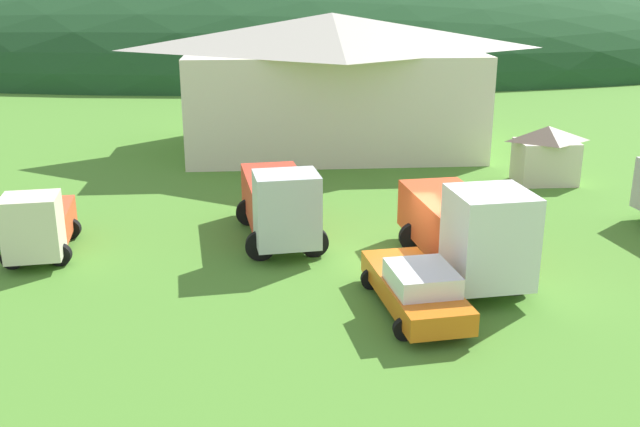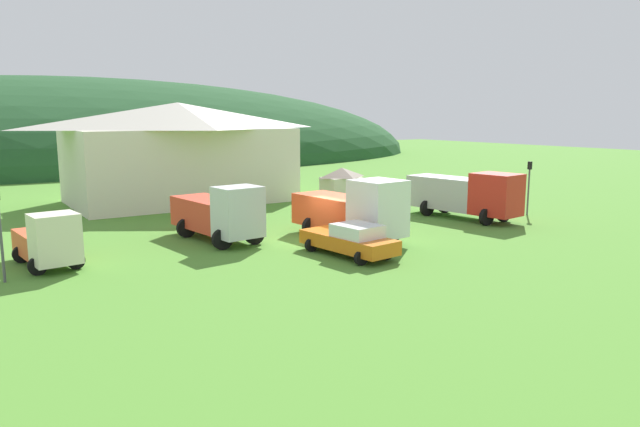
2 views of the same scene
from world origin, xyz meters
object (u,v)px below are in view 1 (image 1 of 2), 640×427
at_px(light_truck_cream, 39,224).
at_px(service_pickup_orange, 416,287).
at_px(play_shed_cream, 546,154).
at_px(tow_truck_silver, 279,202).
at_px(heavy_rig_white, 467,227).
at_px(traffic_cone_near_pickup, 456,235).
at_px(depot_building, 332,80).

bearing_deg(light_truck_cream, service_pickup_orange, 59.45).
xyz_separation_m(play_shed_cream, tow_truck_silver, (-13.46, -7.36, 0.09)).
distance_m(heavy_rig_white, traffic_cone_near_pickup, 4.41).
relative_size(depot_building, tow_truck_silver, 2.60).
bearing_deg(tow_truck_silver, heavy_rig_white, 51.38).
distance_m(service_pickup_orange, traffic_cone_near_pickup, 7.52).
xyz_separation_m(depot_building, light_truck_cream, (-12.38, -16.96, -2.82)).
bearing_deg(tow_truck_silver, depot_building, 160.99).
bearing_deg(light_truck_cream, depot_building, 137.36).
distance_m(light_truck_cream, traffic_cone_near_pickup, 16.05).
height_order(depot_building, play_shed_cream, depot_building).
bearing_deg(tow_truck_silver, service_pickup_orange, 24.03).
height_order(tow_truck_silver, service_pickup_orange, tow_truck_silver).
distance_m(play_shed_cream, service_pickup_orange, 17.02).
xyz_separation_m(play_shed_cream, light_truck_cream, (-22.34, -8.40, -0.24)).
height_order(depot_building, light_truck_cream, depot_building).
height_order(depot_building, service_pickup_orange, depot_building).
xyz_separation_m(depot_building, heavy_rig_white, (2.82, -19.88, -2.34)).
relative_size(light_truck_cream, traffic_cone_near_pickup, 8.39).
height_order(depot_building, tow_truck_silver, depot_building).
xyz_separation_m(depot_building, play_shed_cream, (9.96, -8.56, -2.59)).
bearing_deg(tow_truck_silver, traffic_cone_near_pickup, 83.65).
distance_m(tow_truck_silver, heavy_rig_white, 7.46).
height_order(depot_building, traffic_cone_near_pickup, depot_building).
distance_m(play_shed_cream, tow_truck_silver, 15.34).
xyz_separation_m(service_pickup_orange, traffic_cone_near_pickup, (3.07, 6.81, -0.83)).
bearing_deg(play_shed_cream, depot_building, 139.31).
relative_size(tow_truck_silver, heavy_rig_white, 0.91).
xyz_separation_m(light_truck_cream, service_pickup_orange, (12.89, -5.75, -0.43)).
bearing_deg(depot_building, play_shed_cream, -40.69).
height_order(play_shed_cream, heavy_rig_white, heavy_rig_white).
relative_size(depot_building, play_shed_cream, 5.73).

